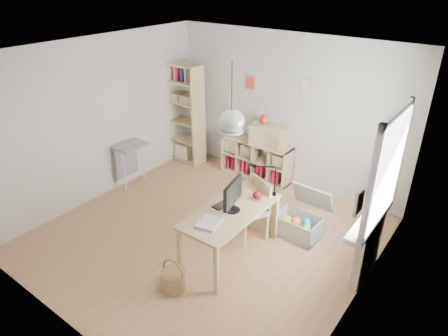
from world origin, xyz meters
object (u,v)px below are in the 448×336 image
Objects in this scene: cube_shelf at (256,161)px; tall_bookshelf at (183,110)px; chair at (253,206)px; drawer_chest at (269,135)px; desk at (231,215)px; monitor at (233,194)px; storage_chest at (301,221)px.

tall_bookshelf reaches higher than cube_shelf.
drawer_chest reaches higher than chair.
chair is at bearing -58.65° from cube_shelf.
desk is 2.33m from drawer_chest.
monitor is 2.32m from drawer_chest.
cube_shelf is 1.98m from chair.
desk is at bearing 167.69° from monitor.
monitor reaches higher than cube_shelf.
cube_shelf reaches higher than storage_chest.
tall_bookshelf reaches higher than chair.
storage_chest is (0.55, 0.48, -0.30)m from chair.
storage_chest is at bearing 51.15° from monitor.
chair is (1.02, -1.68, 0.23)m from cube_shelf.
desk reaches higher than storage_chest.
tall_bookshelf is 3.27m from monitor.
monitor is at bearing -64.72° from cube_shelf.
tall_bookshelf is at bearing -169.81° from cube_shelf.
monitor is at bearing -63.88° from chair.
drawer_chest is at bearing 140.41° from storage_chest.
storage_chest is 1.39m from monitor.
cube_shelf is 1.98m from storage_chest.
desk is 0.34m from monitor.
desk is at bearing -37.01° from tall_bookshelf.
chair is 1.84m from drawer_chest.
drawer_chest is at bearing 108.64° from desk.
monitor is 0.74× the size of drawer_chest.
cube_shelf is at bearing 10.19° from tall_bookshelf.
drawer_chest reaches higher than cube_shelf.
desk is at bearing -115.76° from storage_chest.
monitor is at bearing -85.36° from drawer_chest.
desk is 2.22× the size of drawer_chest.
chair is 1.36× the size of drawer_chest.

